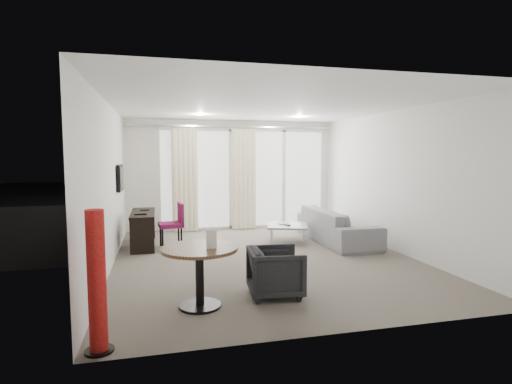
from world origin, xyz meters
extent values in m
cube|color=#625B50|center=(0.00, 0.00, 0.00)|extent=(5.00, 6.00, 0.00)
cube|color=white|center=(0.00, 0.00, 2.60)|extent=(5.00, 6.00, 0.00)
cube|color=silver|center=(-2.50, 0.00, 1.30)|extent=(0.00, 6.00, 2.60)
cube|color=silver|center=(2.50, 0.00, 1.30)|extent=(0.00, 6.00, 2.60)
cube|color=silver|center=(0.00, -3.00, 1.30)|extent=(5.00, 0.00, 2.60)
cylinder|color=#FFE0B2|center=(-0.90, 1.60, 2.59)|extent=(0.12, 0.12, 0.02)
cylinder|color=#FFE0B2|center=(1.20, 1.60, 2.59)|extent=(0.12, 0.12, 0.02)
cylinder|color=#A81916|center=(-2.31, -2.81, 0.65)|extent=(0.34, 0.34, 1.30)
imported|color=black|center=(-0.34, -1.80, 0.31)|extent=(0.73, 0.72, 0.61)
imported|color=gray|center=(1.80, 0.96, 0.34)|extent=(0.91, 2.32, 0.68)
cube|color=#4D4D50|center=(0.30, 4.50, -0.06)|extent=(5.60, 3.00, 0.12)
camera|label=1|loc=(-1.76, -6.53, 1.79)|focal=28.00mm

